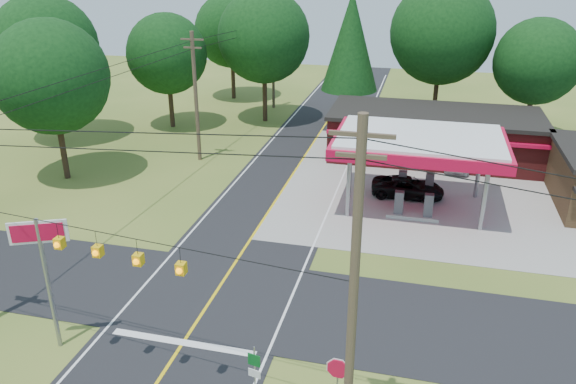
% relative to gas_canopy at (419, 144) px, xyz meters
% --- Properties ---
extents(ground, '(120.00, 120.00, 0.00)m').
position_rel_gas_canopy_xyz_m(ground, '(-9.00, -13.00, -4.27)').
color(ground, '#4A6322').
rests_on(ground, ground).
extents(main_highway, '(8.00, 120.00, 0.02)m').
position_rel_gas_canopy_xyz_m(main_highway, '(-9.00, -13.00, -4.26)').
color(main_highway, black).
rests_on(main_highway, ground).
extents(cross_road, '(70.00, 7.00, 0.02)m').
position_rel_gas_canopy_xyz_m(cross_road, '(-9.00, -13.00, -4.25)').
color(cross_road, black).
rests_on(cross_road, ground).
extents(lane_center_yellow, '(0.15, 110.00, 0.00)m').
position_rel_gas_canopy_xyz_m(lane_center_yellow, '(-9.00, -13.00, -4.24)').
color(lane_center_yellow, yellow).
rests_on(lane_center_yellow, main_highway).
extents(gas_canopy, '(10.60, 7.40, 4.88)m').
position_rel_gas_canopy_xyz_m(gas_canopy, '(0.00, 0.00, 0.00)').
color(gas_canopy, gray).
rests_on(gas_canopy, ground).
extents(convenience_store, '(16.40, 7.55, 3.80)m').
position_rel_gas_canopy_xyz_m(convenience_store, '(1.00, 9.98, -2.35)').
color(convenience_store, maroon).
rests_on(convenience_store, ground).
extents(utility_pole_near_right, '(1.80, 0.30, 11.50)m').
position_rel_gas_canopy_xyz_m(utility_pole_near_right, '(-1.50, -20.00, 1.69)').
color(utility_pole_near_right, '#473828').
rests_on(utility_pole_near_right, ground).
extents(utility_pole_far_left, '(1.80, 0.30, 10.00)m').
position_rel_gas_canopy_xyz_m(utility_pole_far_left, '(-17.00, 5.00, 0.93)').
color(utility_pole_far_left, '#473828').
rests_on(utility_pole_far_left, ground).
extents(utility_pole_north, '(0.30, 0.30, 9.50)m').
position_rel_gas_canopy_xyz_m(utility_pole_north, '(-15.50, 22.00, 0.48)').
color(utility_pole_north, '#473828').
rests_on(utility_pole_north, ground).
extents(overhead_beacons, '(17.04, 2.04, 1.03)m').
position_rel_gas_canopy_xyz_m(overhead_beacons, '(-10.00, -19.00, 1.95)').
color(overhead_beacons, black).
rests_on(overhead_beacons, ground).
extents(treeline_backdrop, '(70.27, 51.59, 13.30)m').
position_rel_gas_canopy_xyz_m(treeline_backdrop, '(-8.18, 11.01, 3.22)').
color(treeline_backdrop, '#332316').
rests_on(treeline_backdrop, ground).
extents(suv_car, '(4.89, 4.89, 1.34)m').
position_rel_gas_canopy_xyz_m(suv_car, '(-0.50, 1.50, -3.60)').
color(suv_car, black).
rests_on(suv_car, ground).
extents(sedan_car, '(4.89, 4.89, 1.55)m').
position_rel_gas_canopy_xyz_m(sedan_car, '(3.00, 8.00, -3.49)').
color(sedan_car, silver).
rests_on(sedan_car, ground).
extents(big_stop_sign, '(2.06, 0.97, 5.98)m').
position_rel_gas_canopy_xyz_m(big_stop_sign, '(-14.00, -18.00, 0.09)').
color(big_stop_sign, gray).
rests_on(big_stop_sign, ground).
extents(octagonal_stop_sign, '(0.88, 0.11, 2.53)m').
position_rel_gas_canopy_xyz_m(octagonal_stop_sign, '(-2.00, -19.01, -2.38)').
color(octagonal_stop_sign, gray).
rests_on(octagonal_stop_sign, ground).
extents(route_sign_post, '(0.49, 0.13, 2.43)m').
position_rel_gas_canopy_xyz_m(route_sign_post, '(-5.04, -19.02, -2.81)').
color(route_sign_post, gray).
rests_on(route_sign_post, ground).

